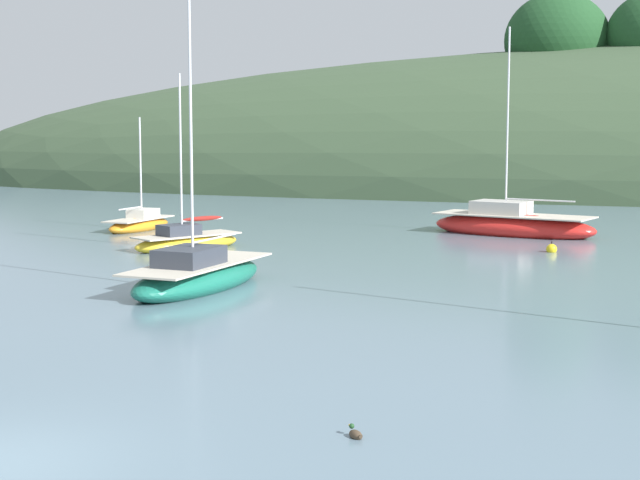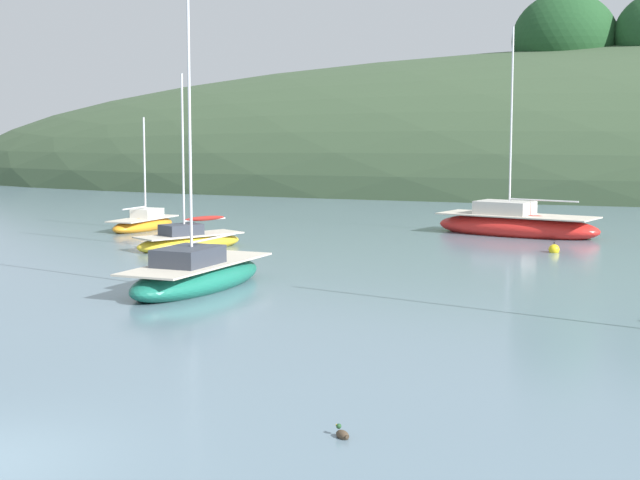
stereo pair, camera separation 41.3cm
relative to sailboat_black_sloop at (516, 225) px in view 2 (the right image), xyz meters
name	(u,v)px [view 2 (the right image)]	position (x,y,z in m)	size (l,w,h in m)	color
sailboat_black_sloop	(516,225)	(0.00, 0.00, 0.00)	(8.44, 5.12, 9.98)	red
sailboat_red_portside	(144,223)	(-17.98, -2.50, -0.16)	(2.21, 4.90, 5.71)	orange
sailboat_blue_center	(197,276)	(-8.59, -18.33, -0.05)	(3.27, 7.11, 10.04)	#196B56
sailboat_teal_outer	(189,241)	(-12.84, -8.96, -0.13)	(4.17, 5.09, 7.44)	gold
mooring_buoy_inner	(554,250)	(2.00, -6.16, -0.34)	(0.44, 0.44, 0.54)	yellow
duck_lone_right	(342,434)	(-0.48, -31.66, -0.41)	(0.36, 0.38, 0.24)	#473828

